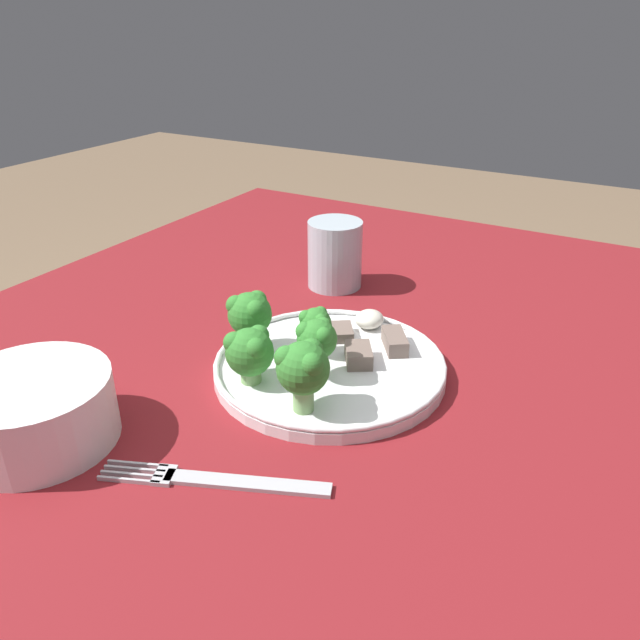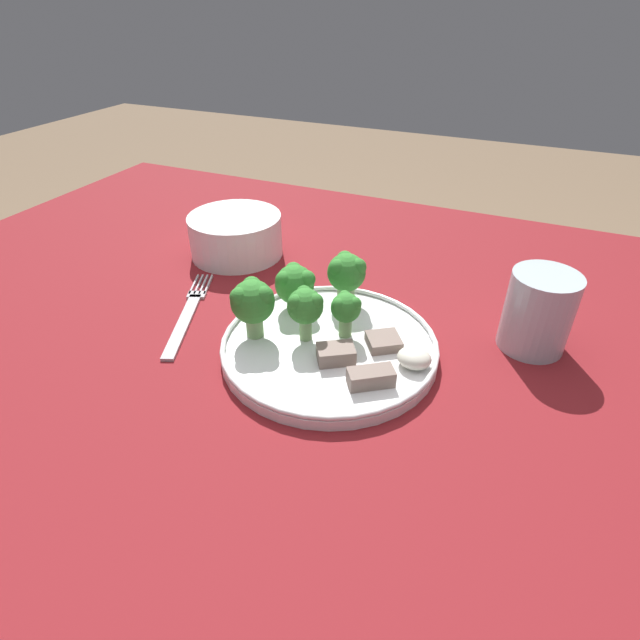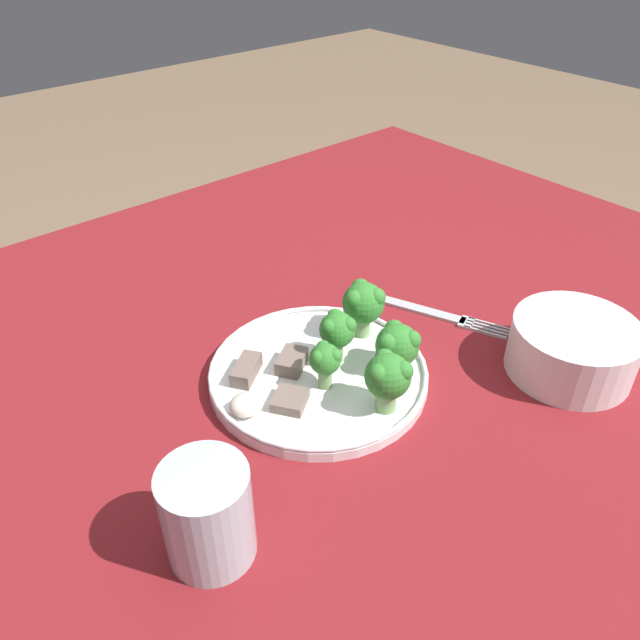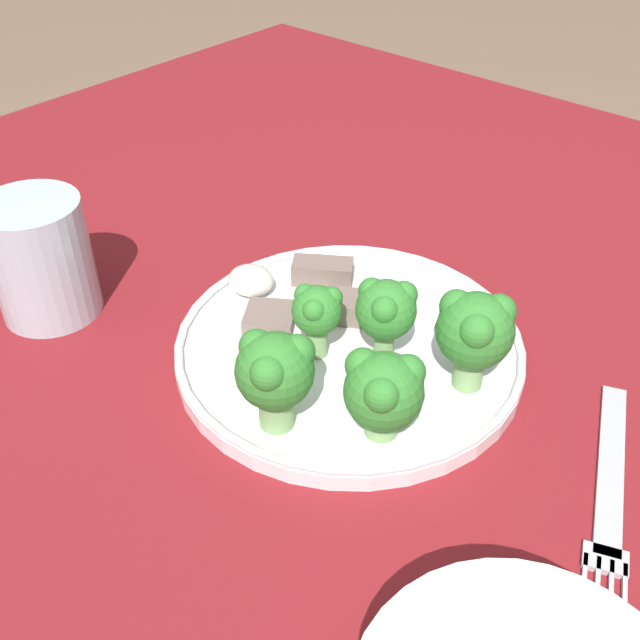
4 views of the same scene
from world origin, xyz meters
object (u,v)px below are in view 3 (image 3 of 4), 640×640
dinner_plate (318,373)px  cream_bowl (572,349)px  drinking_glass (208,518)px  fork (433,314)px

dinner_plate → cream_bowl: cream_bowl is taller
cream_bowl → drinking_glass: size_ratio=1.52×
drinking_glass → cream_bowl: bearing=171.4°
dinner_plate → cream_bowl: 0.29m
fork → dinner_plate: bearing=-0.2°
dinner_plate → drinking_glass: 0.24m
dinner_plate → drinking_glass: bearing=27.1°
fork → cream_bowl: cream_bowl is taller
fork → drinking_glass: (0.40, 0.11, 0.04)m
dinner_plate → fork: size_ratio=1.32×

